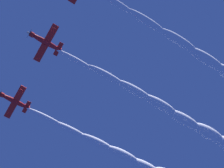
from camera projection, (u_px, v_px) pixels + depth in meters
airplane_left_wingman at (44, 41)px, 60.64m from camera, size 7.59×7.03×2.61m
airplane_right_wingman at (13, 101)px, 66.30m from camera, size 7.69×7.03×2.50m
smoke_trail_left_wingman at (206, 131)px, 70.31m from camera, size 19.62×52.24×3.42m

